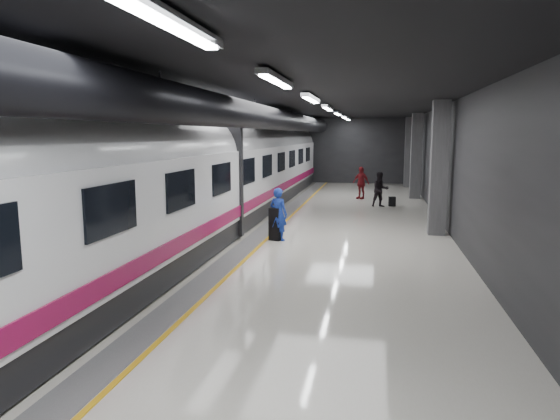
{
  "coord_description": "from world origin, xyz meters",
  "views": [
    {
      "loc": [
        2.48,
        -15.45,
        3.36
      ],
      "look_at": [
        -0.05,
        -2.32,
        1.35
      ],
      "focal_mm": 32.0,
      "sensor_mm": 36.0,
      "label": 1
    }
  ],
  "objects": [
    {
      "name": "traveler_main",
      "position": [
        -0.55,
        0.01,
        0.85
      ],
      "size": [
        0.73,
        0.61,
        1.7
      ],
      "primitive_type": "imported",
      "rotation": [
        0.0,
        0.0,
        2.77
      ],
      "color": "blue",
      "rests_on": "ground"
    },
    {
      "name": "traveler_far_a",
      "position": [
        2.7,
        8.3,
        0.82
      ],
      "size": [
        0.96,
        0.85,
        1.65
      ],
      "primitive_type": "imported",
      "rotation": [
        0.0,
        0.0,
        0.32
      ],
      "color": "black",
      "rests_on": "ground"
    },
    {
      "name": "suitcase_main",
      "position": [
        -0.65,
        -0.02,
        0.3
      ],
      "size": [
        0.42,
        0.34,
        0.6
      ],
      "primitive_type": "cube",
      "rotation": [
        0.0,
        0.0,
        -0.32
      ],
      "color": "black",
      "rests_on": "ground"
    },
    {
      "name": "shoulder_bag",
      "position": [
        -0.68,
        -0.04,
        0.83
      ],
      "size": [
        0.36,
        0.22,
        0.45
      ],
      "primitive_type": "cube",
      "rotation": [
        0.0,
        0.0,
        -0.13
      ],
      "color": "black",
      "rests_on": "suitcase_main"
    },
    {
      "name": "platform_hall",
      "position": [
        -0.29,
        0.96,
        3.54
      ],
      "size": [
        10.02,
        40.02,
        4.51
      ],
      "color": "black",
      "rests_on": "ground"
    },
    {
      "name": "ground",
      "position": [
        0.0,
        0.0,
        0.0
      ],
      "size": [
        40.0,
        40.0,
        0.0
      ],
      "primitive_type": "plane",
      "color": "silver",
      "rests_on": "ground"
    },
    {
      "name": "traveler_far_b",
      "position": [
        1.72,
        11.17,
        0.85
      ],
      "size": [
        1.06,
        0.91,
        1.71
      ],
      "primitive_type": "imported",
      "rotation": [
        0.0,
        0.0,
        -0.6
      ],
      "color": "maroon",
      "rests_on": "ground"
    },
    {
      "name": "train",
      "position": [
        -3.25,
        -0.0,
        2.07
      ],
      "size": [
        3.05,
        38.0,
        4.05
      ],
      "color": "black",
      "rests_on": "ground"
    },
    {
      "name": "suitcase_far",
      "position": [
        3.28,
        8.65,
        0.23
      ],
      "size": [
        0.34,
        0.26,
        0.46
      ],
      "primitive_type": "cube",
      "rotation": [
        0.0,
        0.0,
        0.2
      ],
      "color": "black",
      "rests_on": "ground"
    }
  ]
}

